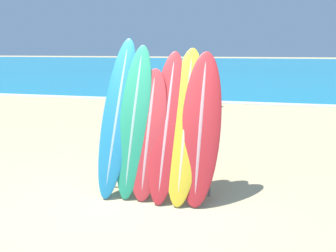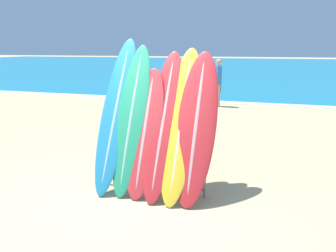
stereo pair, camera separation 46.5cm
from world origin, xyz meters
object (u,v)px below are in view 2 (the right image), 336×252
at_px(surfboard_slot_0, 116,113).
at_px(surfboard_slot_3, 163,123).
at_px(surfboard_slot_4, 181,122).
at_px(surfboard_slot_2, 145,131).
at_px(person_mid_beach, 199,85).
at_px(person_near_water, 218,81).
at_px(surfboard_slot_1, 132,118).
at_px(surfboard_slot_5, 196,126).
at_px(surfboard_rack, 153,163).

relative_size(surfboard_slot_0, surfboard_slot_3, 1.10).
bearing_deg(surfboard_slot_0, surfboard_slot_4, -1.51).
bearing_deg(surfboard_slot_2, person_mid_beach, 95.35).
height_order(surfboard_slot_4, person_near_water, surfboard_slot_4).
height_order(surfboard_slot_1, surfboard_slot_3, surfboard_slot_1).
relative_size(surfboard_slot_0, surfboard_slot_5, 1.10).
bearing_deg(person_mid_beach, surfboard_slot_1, -104.64).
height_order(surfboard_slot_3, surfboard_slot_4, surfboard_slot_4).
bearing_deg(surfboard_slot_1, surfboard_rack, -15.49).
relative_size(surfboard_slot_1, person_near_water, 1.26).
bearing_deg(person_near_water, surfboard_slot_2, -24.16).
bearing_deg(person_near_water, surfboard_slot_0, -28.13).
distance_m(surfboard_slot_2, person_mid_beach, 7.23).
bearing_deg(person_mid_beach, surfboard_slot_4, -98.21).
xyz_separation_m(surfboard_slot_4, person_near_water, (-0.63, 7.86, -0.13)).
bearing_deg(surfboard_slot_2, surfboard_rack, -12.11).
xyz_separation_m(surfboard_slot_0, surfboard_slot_2, (0.55, -0.13, -0.24)).
xyz_separation_m(surfboard_slot_2, person_near_water, (-0.08, 7.96, 0.04)).
height_order(surfboard_rack, surfboard_slot_2, surfboard_slot_2).
relative_size(surfboard_slot_1, surfboard_slot_2, 1.19).
distance_m(surfboard_slot_0, person_near_water, 7.84).
bearing_deg(surfboard_rack, surfboard_slot_0, 166.56).
distance_m(surfboard_slot_2, surfboard_slot_4, 0.59).
bearing_deg(surfboard_slot_0, person_near_water, 86.60).
distance_m(surfboard_slot_3, surfboard_slot_5, 0.52).
relative_size(surfboard_slot_0, person_near_water, 1.32).
height_order(surfboard_rack, surfboard_slot_4, surfboard_slot_4).
relative_size(surfboard_slot_5, person_mid_beach, 1.36).
bearing_deg(surfboard_slot_5, surfboard_slot_2, -175.06).
bearing_deg(surfboard_slot_4, surfboard_slot_2, -169.29).
distance_m(surfboard_rack, surfboard_slot_5, 0.92).
xyz_separation_m(surfboard_slot_3, person_mid_beach, (-0.94, 7.11, -0.22)).
xyz_separation_m(surfboard_slot_2, surfboard_slot_3, (0.27, 0.09, 0.13)).
xyz_separation_m(surfboard_slot_4, person_mid_beach, (-1.23, 7.09, -0.24)).
relative_size(surfboard_slot_3, surfboard_slot_4, 0.98).
bearing_deg(surfboard_rack, surfboard_slot_1, 164.51).
bearing_deg(surfboard_slot_3, surfboard_slot_2, -161.89).
relative_size(surfboard_slot_1, surfboard_slot_3, 1.05).
height_order(surfboard_rack, person_mid_beach, person_mid_beach).
bearing_deg(surfboard_slot_0, surfboard_rack, -13.44).
bearing_deg(surfboard_slot_3, person_mid_beach, 97.56).
relative_size(surfboard_slot_0, surfboard_slot_1, 1.05).
xyz_separation_m(person_near_water, person_mid_beach, (-0.59, -0.76, -0.12)).
height_order(surfboard_slot_3, person_near_water, surfboard_slot_3).
bearing_deg(surfboard_slot_5, surfboard_slot_3, 177.84).
height_order(surfboard_slot_1, person_mid_beach, surfboard_slot_1).
bearing_deg(surfboard_slot_0, person_mid_beach, 91.05).
bearing_deg(surfboard_slot_5, person_mid_beach, 101.63).
distance_m(surfboard_slot_4, person_mid_beach, 7.20).
xyz_separation_m(surfboard_rack, surfboard_slot_4, (0.42, 0.13, 0.65)).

